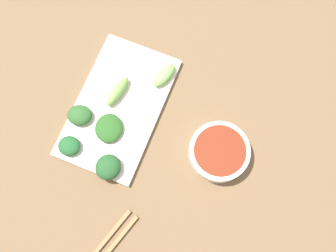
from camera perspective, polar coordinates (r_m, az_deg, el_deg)
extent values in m
cube|color=brown|center=(0.88, -2.31, -0.44)|extent=(2.10, 2.10, 0.02)
cylinder|color=white|center=(0.85, 7.57, -3.53)|extent=(0.13, 0.13, 0.04)
cylinder|color=maroon|center=(0.84, 7.61, -3.47)|extent=(0.11, 0.11, 0.03)
cube|color=silver|center=(0.88, -7.25, 2.79)|extent=(0.18, 0.31, 0.01)
ellipsoid|color=#214D25|center=(0.84, -8.76, -5.96)|extent=(0.06, 0.06, 0.03)
ellipsoid|color=#6DA349|center=(0.88, -7.36, 5.04)|extent=(0.04, 0.08, 0.02)
ellipsoid|color=#295627|center=(0.87, -12.81, 1.56)|extent=(0.07, 0.06, 0.02)
ellipsoid|color=#1F5528|center=(0.86, -14.25, -2.84)|extent=(0.06, 0.05, 0.02)
ellipsoid|color=#78BC5A|center=(0.89, -0.55, 7.45)|extent=(0.05, 0.07, 0.02)
ellipsoid|color=#26541E|center=(0.86, -8.64, -0.32)|extent=(0.08, 0.08, 0.02)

